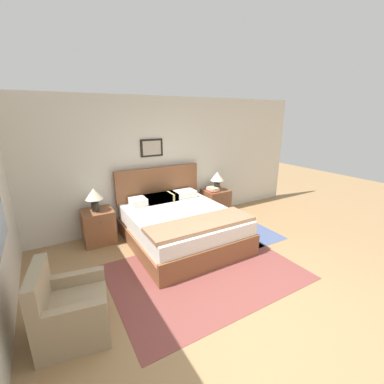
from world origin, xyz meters
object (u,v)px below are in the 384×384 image
object	(u,v)px
nightstand_by_door	(216,203)
nightstand_near_window	(98,226)
armchair	(69,312)
bed	(181,225)
table_lamp_near_window	(94,196)
table_lamp_by_door	(217,178)

from	to	relation	value
nightstand_by_door	nightstand_near_window	bearing A→B (deg)	180.00
armchair	nightstand_by_door	xyz separation A→B (m)	(3.28, 2.01, 0.02)
bed	table_lamp_near_window	size ratio (longest dim) A/B	4.90
nightstand_near_window	table_lamp_near_window	bearing A→B (deg)	-149.72
nightstand_by_door	bed	bearing A→B (deg)	-150.08
armchair	nightstand_near_window	size ratio (longest dim) A/B	1.36
nightstand_near_window	table_lamp_near_window	xyz separation A→B (m)	(-0.02, -0.01, 0.59)
bed	armchair	size ratio (longest dim) A/B	2.46
bed	table_lamp_by_door	xyz separation A→B (m)	(1.32, 0.74, 0.57)
armchair	table_lamp_near_window	xyz separation A→B (m)	(0.67, 2.00, 0.61)
nightstand_near_window	table_lamp_near_window	distance (m)	0.59
bed	armchair	xyz separation A→B (m)	(-1.98, -1.26, -0.04)
armchair	table_lamp_by_door	world-z (taller)	table_lamp_by_door
bed	table_lamp_near_window	xyz separation A→B (m)	(-1.31, 0.74, 0.57)
nightstand_by_door	table_lamp_by_door	xyz separation A→B (m)	(0.02, -0.01, 0.59)
table_lamp_by_door	bed	bearing A→B (deg)	-150.72
armchair	table_lamp_near_window	world-z (taller)	table_lamp_near_window
table_lamp_by_door	nightstand_near_window	bearing A→B (deg)	179.78
armchair	table_lamp_by_door	distance (m)	3.90
bed	nightstand_by_door	world-z (taller)	bed
bed	nightstand_by_door	distance (m)	1.50
armchair	table_lamp_near_window	distance (m)	2.19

